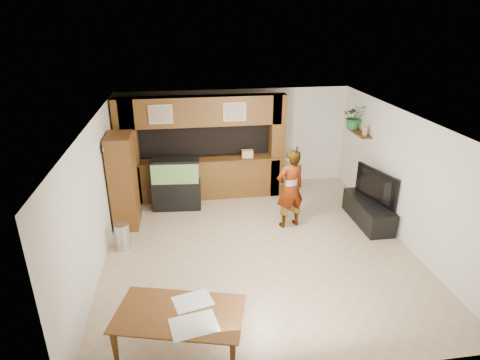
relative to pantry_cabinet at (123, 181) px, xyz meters
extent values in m
plane|color=tan|center=(2.70, -1.33, -1.03)|extent=(6.50, 6.50, 0.00)
plane|color=white|center=(2.70, -1.33, 1.57)|extent=(6.50, 6.50, 0.00)
plane|color=silver|center=(2.70, 1.92, 0.27)|extent=(6.00, 0.00, 6.00)
plane|color=silver|center=(-0.30, -1.33, 0.27)|extent=(0.00, 6.50, 6.50)
plane|color=silver|center=(5.70, -1.33, 0.27)|extent=(0.00, 6.50, 6.50)
cube|color=brown|center=(1.80, 1.12, -0.53)|extent=(3.80, 0.35, 1.00)
cube|color=#5B3515|center=(1.80, 1.12, -0.01)|extent=(3.80, 0.43, 0.04)
cube|color=brown|center=(1.80, 1.12, 1.22)|extent=(3.80, 0.35, 0.70)
cube|color=brown|center=(0.00, 1.12, 0.27)|extent=(0.50, 0.35, 2.60)
cube|color=brown|center=(3.65, 1.12, 0.27)|extent=(0.35, 0.35, 2.60)
cube|color=black|center=(1.80, 1.67, 0.42)|extent=(4.20, 0.45, 0.85)
cube|color=tan|center=(0.85, 0.93, 1.22)|extent=(0.55, 0.03, 0.45)
cube|color=tan|center=(0.85, 0.91, 1.22)|extent=(0.43, 0.01, 0.35)
cube|color=tan|center=(2.55, 0.93, 1.22)|extent=(0.55, 0.03, 0.45)
cube|color=tan|center=(2.55, 0.91, 1.22)|extent=(0.43, 0.01, 0.35)
cylinder|color=black|center=(-0.27, -0.33, 0.87)|extent=(0.04, 0.25, 0.25)
cylinder|color=white|center=(-0.24, -0.33, 0.87)|extent=(0.01, 0.21, 0.21)
cube|color=#5B3515|center=(5.55, 0.62, 0.67)|extent=(0.25, 0.90, 0.04)
cube|color=#5B3515|center=(0.00, 0.00, 0.00)|extent=(0.52, 0.84, 2.06)
cylinder|color=#B2B2B7|center=(0.02, -1.03, -0.76)|extent=(0.29, 0.29, 0.54)
cube|color=black|center=(1.10, 0.62, -0.68)|extent=(1.13, 0.43, 0.71)
cube|color=#338049|center=(1.10, 0.62, -0.08)|extent=(1.09, 0.40, 0.49)
cube|color=black|center=(1.10, 0.62, 0.20)|extent=(1.13, 0.43, 0.06)
cube|color=black|center=(5.35, -0.72, -0.77)|extent=(0.57, 1.56, 0.52)
imported|color=black|center=(5.35, -0.72, -0.15)|extent=(0.49, 1.25, 0.72)
cube|color=tan|center=(5.55, 0.34, 0.79)|extent=(0.04, 0.16, 0.21)
imported|color=#255E2D|center=(5.52, 0.91, 1.00)|extent=(0.67, 0.62, 0.62)
imported|color=#8F7B4E|center=(3.55, -0.60, -0.14)|extent=(0.74, 0.58, 1.78)
cylinder|color=black|center=(3.60, -0.76, 0.79)|extent=(0.04, 0.10, 0.16)
imported|color=#5B3515|center=(1.13, -3.86, -0.72)|extent=(1.93, 1.38, 0.61)
cube|color=silver|center=(1.33, -4.10, -0.41)|extent=(0.68, 0.55, 0.01)
cube|color=silver|center=(1.33, -3.62, -0.41)|extent=(0.62, 0.52, 0.01)
cube|color=tan|center=(2.90, 1.12, 0.10)|extent=(0.29, 0.20, 0.18)
camera|label=1|loc=(1.33, -8.24, 3.36)|focal=30.00mm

